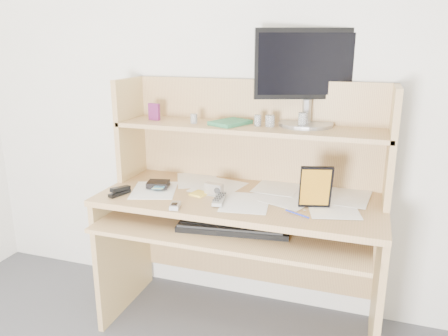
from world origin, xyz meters
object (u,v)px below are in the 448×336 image
(desk, at_px, (244,201))
(monitor, at_px, (309,74))
(keyboard, at_px, (234,225))
(game_case, at_px, (316,187))
(tv_remote, at_px, (219,199))

(desk, relative_size, monitor, 2.66)
(keyboard, bearing_deg, monitor, 52.09)
(keyboard, height_order, monitor, monitor)
(desk, relative_size, game_case, 6.84)
(desk, bearing_deg, game_case, -20.73)
(desk, distance_m, keyboard, 0.25)
(game_case, bearing_deg, keyboard, -177.28)
(tv_remote, bearing_deg, keyboard, -45.28)
(desk, relative_size, keyboard, 2.61)
(monitor, bearing_deg, game_case, -92.82)
(tv_remote, relative_size, monitor, 0.32)
(desk, bearing_deg, tv_remote, -111.62)
(desk, distance_m, game_case, 0.43)
(keyboard, xyz_separation_m, tv_remote, (-0.09, 0.07, 0.10))
(desk, xyz_separation_m, tv_remote, (-0.07, -0.19, 0.07))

